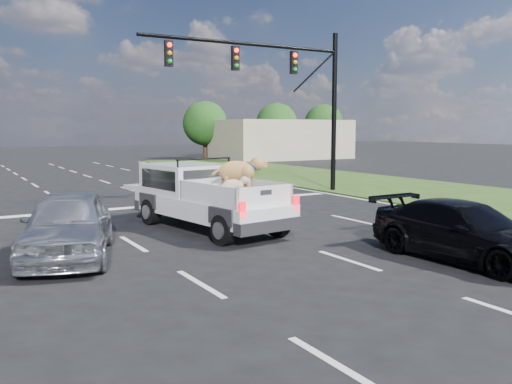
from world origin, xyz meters
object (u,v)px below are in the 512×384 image
silver_sedan (68,224)px  black_coupe (465,232)px  traffic_signal (290,83)px  pickup_truck (206,195)px

silver_sedan → black_coupe: size_ratio=1.00×
traffic_signal → silver_sedan: traffic_signal is taller
traffic_signal → pickup_truck: traffic_signal is taller
traffic_signal → pickup_truck: 9.34m
traffic_signal → silver_sedan: (-10.60, -7.18, -3.98)m
silver_sedan → black_coupe: 8.63m
pickup_truck → black_coupe: size_ratio=1.28×
traffic_signal → black_coupe: traffic_signal is taller
traffic_signal → black_coupe: bearing=-105.6°
pickup_truck → traffic_signal: bearing=31.7°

